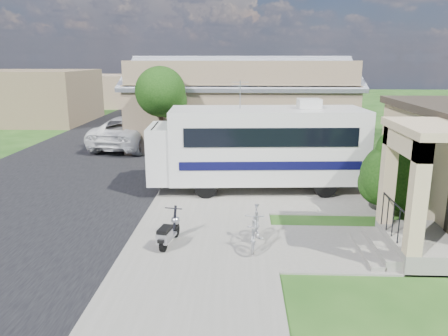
{
  "coord_description": "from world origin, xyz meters",
  "views": [
    {
      "loc": [
        0.1,
        -11.86,
        4.94
      ],
      "look_at": [
        -0.5,
        2.5,
        1.3
      ],
      "focal_mm": 35.0,
      "sensor_mm": 36.0,
      "label": 1
    }
  ],
  "objects_px": {
    "van": "(154,115)",
    "garden_hose": "(370,233)",
    "shrub": "(396,172)",
    "motorhome": "(259,145)",
    "pickup_truck": "(133,131)",
    "bicycle": "(255,229)",
    "scooter": "(168,233)"
  },
  "relations": [
    {
      "from": "motorhome",
      "to": "garden_hose",
      "type": "distance_m",
      "value": 5.6
    },
    {
      "from": "bicycle",
      "to": "garden_hose",
      "type": "bearing_deg",
      "value": 22.68
    },
    {
      "from": "shrub",
      "to": "van",
      "type": "distance_m",
      "value": 21.07
    },
    {
      "from": "van",
      "to": "garden_hose",
      "type": "xyz_separation_m",
      "value": [
        10.04,
        -19.56,
        -0.83
      ]
    },
    {
      "from": "motorhome",
      "to": "shrub",
      "type": "distance_m",
      "value": 5.0
    },
    {
      "from": "shrub",
      "to": "bicycle",
      "type": "xyz_separation_m",
      "value": [
        -4.48,
        -2.66,
        -0.9
      ]
    },
    {
      "from": "pickup_truck",
      "to": "shrub",
      "type": "bearing_deg",
      "value": 146.05
    },
    {
      "from": "bicycle",
      "to": "van",
      "type": "height_order",
      "value": "van"
    },
    {
      "from": "motorhome",
      "to": "pickup_truck",
      "type": "height_order",
      "value": "motorhome"
    },
    {
      "from": "shrub",
      "to": "pickup_truck",
      "type": "bearing_deg",
      "value": 135.52
    },
    {
      "from": "pickup_truck",
      "to": "van",
      "type": "distance_m",
      "value": 6.99
    },
    {
      "from": "bicycle",
      "to": "van",
      "type": "distance_m",
      "value": 21.57
    },
    {
      "from": "motorhome",
      "to": "scooter",
      "type": "xyz_separation_m",
      "value": [
        -2.57,
        -5.41,
        -1.33
      ]
    },
    {
      "from": "bicycle",
      "to": "shrub",
      "type": "bearing_deg",
      "value": 37.64
    },
    {
      "from": "bicycle",
      "to": "pickup_truck",
      "type": "xyz_separation_m",
      "value": [
        -6.56,
        13.5,
        0.36
      ]
    },
    {
      "from": "motorhome",
      "to": "van",
      "type": "height_order",
      "value": "motorhome"
    },
    {
      "from": "pickup_truck",
      "to": "bicycle",
      "type": "bearing_deg",
      "value": 126.45
    },
    {
      "from": "van",
      "to": "bicycle",
      "type": "bearing_deg",
      "value": -76.58
    },
    {
      "from": "motorhome",
      "to": "bicycle",
      "type": "distance_m",
      "value": 5.47
    },
    {
      "from": "motorhome",
      "to": "shrub",
      "type": "relative_size",
      "value": 2.9
    },
    {
      "from": "shrub",
      "to": "scooter",
      "type": "xyz_separation_m",
      "value": [
        -6.79,
        -2.75,
        -1.01
      ]
    },
    {
      "from": "bicycle",
      "to": "pickup_truck",
      "type": "bearing_deg",
      "value": 122.85
    },
    {
      "from": "shrub",
      "to": "garden_hose",
      "type": "height_order",
      "value": "shrub"
    },
    {
      "from": "shrub",
      "to": "garden_hose",
      "type": "bearing_deg",
      "value": -124.12
    },
    {
      "from": "motorhome",
      "to": "garden_hose",
      "type": "xyz_separation_m",
      "value": [
        3.05,
        -4.39,
        -1.68
      ]
    },
    {
      "from": "garden_hose",
      "to": "shrub",
      "type": "bearing_deg",
      "value": 55.88
    },
    {
      "from": "shrub",
      "to": "van",
      "type": "height_order",
      "value": "shrub"
    },
    {
      "from": "motorhome",
      "to": "van",
      "type": "distance_m",
      "value": 16.72
    },
    {
      "from": "pickup_truck",
      "to": "garden_hose",
      "type": "bearing_deg",
      "value": 138.67
    },
    {
      "from": "scooter",
      "to": "van",
      "type": "xyz_separation_m",
      "value": [
        -4.43,
        20.58,
        0.49
      ]
    },
    {
      "from": "scooter",
      "to": "bicycle",
      "type": "xyz_separation_m",
      "value": [
        2.31,
        0.09,
        0.11
      ]
    },
    {
      "from": "scooter",
      "to": "garden_hose",
      "type": "height_order",
      "value": "scooter"
    }
  ]
}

